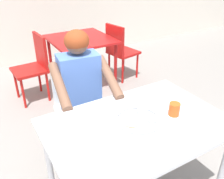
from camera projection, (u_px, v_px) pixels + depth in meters
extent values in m
cube|color=silver|center=(137.00, 125.00, 1.62)|extent=(1.19, 0.81, 0.03)
cylinder|color=#B2B2B7|center=(223.00, 169.00, 1.78)|extent=(0.04, 0.04, 0.72)
cylinder|color=#B2B2B7|center=(49.00, 164.00, 1.82)|extent=(0.04, 0.04, 0.72)
cylinder|color=#B2B2B7|center=(161.00, 121.00, 2.30)|extent=(0.04, 0.04, 0.72)
cylinder|color=#B7BABF|center=(138.00, 121.00, 1.63)|extent=(0.30, 0.30, 0.01)
torus|color=#B7BABF|center=(138.00, 119.00, 1.63)|extent=(0.30, 0.30, 0.01)
cylinder|color=#B2B5BA|center=(152.00, 121.00, 1.61)|extent=(0.06, 0.06, 0.02)
cylinder|color=maroon|center=(152.00, 120.00, 1.61)|extent=(0.06, 0.06, 0.01)
cylinder|color=#B2B5BA|center=(141.00, 112.00, 1.70)|extent=(0.06, 0.06, 0.02)
cylinder|color=#9E4714|center=(141.00, 111.00, 1.70)|extent=(0.06, 0.06, 0.01)
ellipsoid|color=#E5C689|center=(132.00, 122.00, 1.60)|extent=(0.13, 0.13, 0.01)
ellipsoid|color=#D7C384|center=(130.00, 120.00, 1.61)|extent=(0.09, 0.08, 0.01)
cylinder|color=#D84C19|center=(174.00, 109.00, 1.68)|extent=(0.08, 0.08, 0.09)
cylinder|color=#593319|center=(175.00, 106.00, 1.66)|extent=(0.06, 0.06, 0.02)
cube|color=silver|center=(80.00, 112.00, 2.32)|extent=(0.47, 0.43, 0.04)
cube|color=silver|center=(73.00, 84.00, 2.36)|extent=(0.40, 0.08, 0.40)
cylinder|color=silver|center=(103.00, 135.00, 2.36)|extent=(0.03, 0.03, 0.40)
cylinder|color=silver|center=(68.00, 145.00, 2.24)|extent=(0.03, 0.03, 0.40)
cylinder|color=silver|center=(92.00, 119.00, 2.61)|extent=(0.03, 0.03, 0.40)
cylinder|color=silver|center=(61.00, 126.00, 2.49)|extent=(0.03, 0.03, 0.40)
cylinder|color=#2C2C2C|center=(114.00, 154.00, 2.11)|extent=(0.10, 0.10, 0.44)
cylinder|color=#2C2C2C|center=(105.00, 118.00, 2.15)|extent=(0.17, 0.41, 0.12)
cylinder|color=#2C2C2C|center=(80.00, 165.00, 2.01)|extent=(0.10, 0.10, 0.44)
cylinder|color=#2C2C2C|center=(71.00, 126.00, 2.04)|extent=(0.17, 0.41, 0.12)
cube|color=#4C72C6|center=(80.00, 84.00, 2.13)|extent=(0.36, 0.24, 0.54)
cylinder|color=brown|center=(109.00, 77.00, 2.00)|extent=(0.13, 0.46, 0.25)
cylinder|color=brown|center=(60.00, 86.00, 1.86)|extent=(0.13, 0.46, 0.25)
sphere|color=brown|center=(77.00, 43.00, 1.95)|extent=(0.19, 0.19, 0.19)
ellipsoid|color=maroon|center=(77.00, 41.00, 1.95)|extent=(0.21, 0.20, 0.18)
cube|color=#B71414|center=(80.00, 39.00, 3.39)|extent=(0.82, 0.86, 0.03)
cylinder|color=maroon|center=(69.00, 79.00, 3.13)|extent=(0.04, 0.04, 0.70)
cylinder|color=maroon|center=(116.00, 68.00, 3.44)|extent=(0.04, 0.04, 0.70)
cylinder|color=maroon|center=(51.00, 60.00, 3.69)|extent=(0.04, 0.04, 0.70)
cylinder|color=maroon|center=(92.00, 52.00, 4.01)|extent=(0.04, 0.04, 0.70)
cube|color=#AD1512|center=(29.00, 70.00, 3.17)|extent=(0.43, 0.43, 0.04)
cube|color=#AD1512|center=(41.00, 51.00, 3.16)|extent=(0.06, 0.39, 0.43)
cylinder|color=#AD1512|center=(23.00, 94.00, 3.08)|extent=(0.03, 0.03, 0.41)
cylinder|color=#AD1512|center=(16.00, 84.00, 3.32)|extent=(0.03, 0.03, 0.41)
cylinder|color=#AD1512|center=(48.00, 87.00, 3.24)|extent=(0.03, 0.03, 0.41)
cylinder|color=#AD1512|center=(39.00, 78.00, 3.48)|extent=(0.03, 0.03, 0.41)
cube|color=#B21412|center=(123.00, 52.00, 3.79)|extent=(0.46, 0.46, 0.04)
cube|color=#B21412|center=(115.00, 40.00, 3.58)|extent=(0.10, 0.38, 0.43)
cylinder|color=#B21412|center=(124.00, 60.00, 4.09)|extent=(0.03, 0.03, 0.40)
cylinder|color=#B21412|center=(137.00, 66.00, 3.88)|extent=(0.03, 0.03, 0.40)
cylinder|color=#B21412|center=(109.00, 65.00, 3.91)|extent=(0.03, 0.03, 0.40)
cylinder|color=#B21412|center=(123.00, 71.00, 3.70)|extent=(0.03, 0.03, 0.40)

